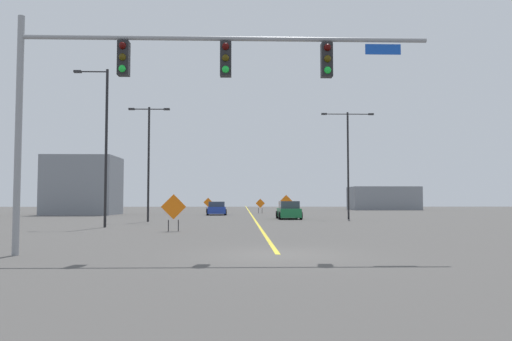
{
  "coord_description": "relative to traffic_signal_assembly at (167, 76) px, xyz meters",
  "views": [
    {
      "loc": [
        -1.11,
        -15.42,
        1.65
      ],
      "look_at": [
        0.21,
        30.0,
        4.22
      ],
      "focal_mm": 35.94,
      "sensor_mm": 36.0,
      "label": 1
    }
  ],
  "objects": [
    {
      "name": "car_blue_approaching",
      "position": [
        -0.38,
        39.38,
        -4.73
      ],
      "size": [
        2.28,
        4.15,
        1.41
      ],
      "color": "#1E389E",
      "rests_on": "ground"
    },
    {
      "name": "street_lamp_far_right",
      "position": [
        11.25,
        27.33,
        -0.05
      ],
      "size": [
        4.44,
        0.24,
        9.02
      ],
      "color": "black",
      "rests_on": "ground"
    },
    {
      "name": "ground",
      "position": [
        3.36,
        0.02,
        -5.4
      ],
      "size": [
        201.08,
        201.08,
        0.0
      ],
      "primitive_type": "plane",
      "color": "#4C4947"
    },
    {
      "name": "car_green_far",
      "position": [
        6.28,
        27.85,
        -4.69
      ],
      "size": [
        1.96,
        4.18,
        1.51
      ],
      "color": "#196B38",
      "rests_on": "ground"
    },
    {
      "name": "construction_sign_median_far",
      "position": [
        -1.26,
        11.35,
        -4.21
      ],
      "size": [
        1.28,
        0.34,
        1.92
      ],
      "color": "orange",
      "rests_on": "ground"
    },
    {
      "name": "construction_sign_right_shoulder",
      "position": [
        -1.94,
        49.69,
        -4.23
      ],
      "size": [
        1.17,
        0.22,
        1.87
      ],
      "color": "orange",
      "rests_on": "ground"
    },
    {
      "name": "construction_sign_left_shoulder",
      "position": [
        4.53,
        45.48,
        -4.32
      ],
      "size": [
        1.1,
        0.07,
        1.74
      ],
      "color": "orange",
      "rests_on": "ground"
    },
    {
      "name": "roadside_building_west",
      "position": [
        -14.93,
        40.69,
        -2.25
      ],
      "size": [
        7.28,
        6.41,
        6.3
      ],
      "color": "gray",
      "rests_on": "ground"
    },
    {
      "name": "construction_sign_median_near",
      "position": [
        6.77,
        35.81,
        -4.08
      ],
      "size": [
        1.38,
        0.1,
        2.11
      ],
      "color": "orange",
      "rests_on": "ground"
    },
    {
      "name": "roadside_building_east",
      "position": [
        24.94,
        65.66,
        -3.57
      ],
      "size": [
        10.52,
        6.31,
        3.66
      ],
      "color": "gray",
      "rests_on": "ground"
    },
    {
      "name": "traffic_signal_assembly",
      "position": [
        0.0,
        0.0,
        0.0
      ],
      "size": [
        12.48,
        0.44,
        7.21
      ],
      "color": "gray",
      "rests_on": "ground"
    },
    {
      "name": "street_lamp_near_left",
      "position": [
        -4.66,
        22.87,
        -0.4
      ],
      "size": [
        3.07,
        0.24,
        8.57
      ],
      "color": "black",
      "rests_on": "ground"
    },
    {
      "name": "road_centre_stripe",
      "position": [
        3.36,
        55.87,
        -5.4
      ],
      "size": [
        0.16,
        111.71,
        0.01
      ],
      "color": "yellow",
      "rests_on": "ground"
    },
    {
      "name": "street_lamp_near_right",
      "position": [
        -5.95,
        15.24,
        -0.22
      ],
      "size": [
        2.08,
        0.24,
        9.47
      ],
      "color": "black",
      "rests_on": "ground"
    }
  ]
}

